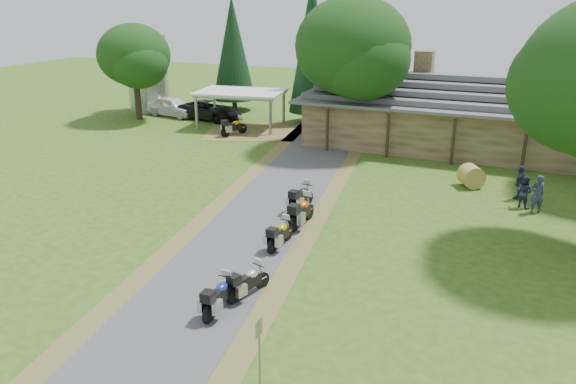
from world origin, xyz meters
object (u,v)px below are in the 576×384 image
at_px(lodge, 463,111).
at_px(motorcycle_row_a, 219,295).
at_px(motorcycle_carport_a, 234,126).
at_px(car_dark_suv, 210,105).
at_px(motorcycle_row_b, 248,280).
at_px(car_white_sedan, 173,104).
at_px(motorcycle_row_d, 302,211).
at_px(hay_bale, 471,176).
at_px(silo, 147,70).
at_px(carport, 241,109).
at_px(motorcycle_row_e, 301,196).
at_px(motorcycle_row_c, 280,233).

bearing_deg(lodge, motorcycle_row_a, -100.76).
bearing_deg(motorcycle_carport_a, motorcycle_row_a, -128.47).
distance_m(car_dark_suv, motorcycle_row_b, 29.40).
bearing_deg(car_white_sedan, lodge, -82.67).
xyz_separation_m(motorcycle_row_d, hay_bale, (6.42, 8.55, -0.12)).
bearing_deg(silo, carport, -15.25).
bearing_deg(motorcycle_row_b, carport, 45.25).
bearing_deg(car_dark_suv, carport, -104.88).
bearing_deg(lodge, hay_bale, -79.73).
xyz_separation_m(car_dark_suv, motorcycle_row_b, (15.93, -24.71, -0.57)).
bearing_deg(silo, motorcycle_row_b, -48.70).
bearing_deg(carport, motorcycle_row_e, -61.66).
relative_size(carport, motorcycle_row_b, 3.73).
relative_size(lodge, motorcycle_row_b, 12.26).
bearing_deg(car_white_sedan, silo, 78.00).
bearing_deg(car_white_sedan, hay_bale, -100.58).
bearing_deg(hay_bale, motorcycle_row_c, -120.23).
bearing_deg(motorcycle_row_e, motorcycle_carport_a, 45.60).
relative_size(car_dark_suv, hay_bale, 5.11).
distance_m(motorcycle_row_a, motorcycle_row_d, 7.77).
xyz_separation_m(car_white_sedan, car_dark_suv, (3.62, 0.03, 0.14)).
bearing_deg(carport, hay_bale, -32.18).
bearing_deg(motorcycle_row_e, hay_bale, -41.11).
bearing_deg(carport, car_white_sedan, 160.11).
distance_m(lodge, motorcycle_row_a, 25.25).
bearing_deg(car_white_sedan, motorcycle_row_c, -127.15).
bearing_deg(motorcycle_row_c, motorcycle_row_e, 13.78).
bearing_deg(motorcycle_row_e, car_white_sedan, 53.95).
distance_m(silo, car_white_sedan, 4.40).
xyz_separation_m(motorcycle_row_a, hay_bale, (6.23, 16.32, -0.02)).
distance_m(lodge, motorcycle_carport_a, 16.14).
distance_m(car_dark_suv, motorcycle_row_a, 30.27).
height_order(motorcycle_row_a, motorcycle_row_b, motorcycle_row_a).
height_order(lodge, motorcycle_row_a, lodge).
bearing_deg(motorcycle_row_a, lodge, -11.87).
bearing_deg(hay_bale, lodge, 100.27).
bearing_deg(silo, car_white_sedan, -22.24).
bearing_deg(silo, motorcycle_row_e, -39.42).
distance_m(car_white_sedan, motorcycle_row_b, 31.48).
relative_size(car_white_sedan, hay_bale, 5.16).
height_order(carport, motorcycle_row_b, carport).
distance_m(car_white_sedan, motorcycle_row_e, 24.46).
bearing_deg(car_dark_suv, silo, 87.29).
bearing_deg(motorcycle_row_b, car_white_sedan, 55.78).
bearing_deg(car_white_sedan, motorcycle_row_a, -133.36).
height_order(motorcycle_row_b, motorcycle_row_e, motorcycle_row_e).
distance_m(motorcycle_row_a, motorcycle_row_c, 5.34).
relative_size(car_dark_suv, motorcycle_row_c, 3.41).
distance_m(silo, motorcycle_row_d, 29.77).
relative_size(lodge, car_dark_suv, 3.50).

